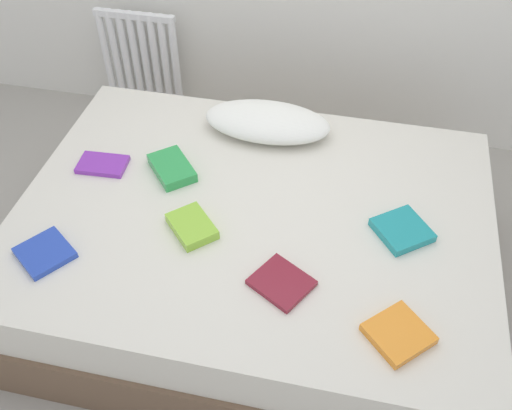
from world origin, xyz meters
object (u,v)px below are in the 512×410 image
object	(u,v)px
textbook_orange	(398,334)
textbook_teal	(402,231)
pillow	(267,122)
textbook_blue	(45,253)
textbook_lime	(192,226)
textbook_green	(172,168)
textbook_purple	(103,164)
radiator	(140,57)
textbook_maroon	(281,283)
bed	(254,250)

from	to	relation	value
textbook_orange	textbook_teal	bearing A→B (deg)	136.32
pillow	textbook_blue	xyz separation A→B (m)	(-0.68, -0.93, -0.05)
textbook_lime	textbook_green	world-z (taller)	textbook_green
textbook_orange	textbook_purple	size ratio (longest dim) A/B	0.89
textbook_lime	textbook_purple	bearing A→B (deg)	-162.74
radiator	textbook_blue	distance (m)	1.63
textbook_teal	pillow	bearing A→B (deg)	-166.35
textbook_orange	pillow	bearing A→B (deg)	168.88
pillow	textbook_lime	distance (m)	0.71
radiator	textbook_lime	world-z (taller)	radiator
radiator	textbook_teal	world-z (taller)	radiator
textbook_maroon	textbook_green	xyz separation A→B (m)	(-0.59, 0.51, 0.01)
pillow	textbook_purple	xyz separation A→B (m)	(-0.67, -0.40, -0.05)
radiator	textbook_purple	bearing A→B (deg)	-77.39
radiator	textbook_blue	world-z (taller)	radiator
textbook_orange	textbook_teal	size ratio (longest dim) A/B	0.98
textbook_green	bed	bearing A→B (deg)	28.34
bed	textbook_blue	xyz separation A→B (m)	(-0.73, -0.41, 0.27)
textbook_teal	textbook_green	bearing A→B (deg)	-136.33
textbook_orange	textbook_green	bearing A→B (deg)	-166.49
bed	textbook_teal	xyz separation A→B (m)	(0.60, -0.00, 0.27)
textbook_teal	textbook_maroon	bearing A→B (deg)	-87.82
bed	textbook_green	xyz separation A→B (m)	(-0.40, 0.15, 0.28)
bed	textbook_teal	size ratio (longest dim) A/B	10.37
bed	textbook_green	size ratio (longest dim) A/B	8.76
bed	textbook_blue	world-z (taller)	textbook_blue
textbook_orange	textbook_teal	distance (m)	0.48
pillow	textbook_green	bearing A→B (deg)	-133.73
textbook_green	pillow	bearing A→B (deg)	95.61
bed	textbook_lime	world-z (taller)	textbook_lime
textbook_purple	textbook_green	world-z (taller)	textbook_green
bed	radiator	xyz separation A→B (m)	(-0.96, 1.20, 0.15)
textbook_orange	textbook_maroon	world-z (taller)	textbook_orange
bed	textbook_purple	world-z (taller)	textbook_purple
textbook_orange	textbook_green	size ratio (longest dim) A/B	0.83
textbook_lime	textbook_maroon	distance (m)	0.44
radiator	pillow	xyz separation A→B (m)	(0.91, -0.68, 0.16)
pillow	textbook_blue	world-z (taller)	pillow
textbook_teal	textbook_purple	distance (m)	1.33
textbook_purple	textbook_blue	xyz separation A→B (m)	(-0.01, -0.53, 0.00)
textbook_teal	textbook_blue	distance (m)	1.39
radiator	textbook_orange	xyz separation A→B (m)	(1.57, -1.68, 0.11)
textbook_maroon	textbook_blue	bearing A→B (deg)	-146.50
textbook_purple	textbook_lime	bearing A→B (deg)	-32.78
textbook_lime	textbook_teal	xyz separation A→B (m)	(0.82, 0.16, -0.00)
textbook_maroon	textbook_green	world-z (taller)	textbook_green
textbook_lime	textbook_blue	world-z (taller)	textbook_lime
bed	textbook_maroon	size ratio (longest dim) A/B	9.98
textbook_teal	textbook_green	world-z (taller)	textbook_green
pillow	textbook_green	xyz separation A→B (m)	(-0.35, -0.37, -0.04)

